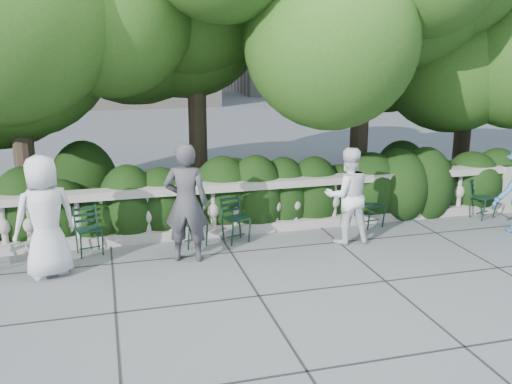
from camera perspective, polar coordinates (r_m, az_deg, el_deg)
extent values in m
plane|color=#5B5E63|center=(9.30, 1.63, -7.50)|extent=(90.00, 90.00, 0.00)
cube|color=#9E998E|center=(10.90, -1.10, -3.59)|extent=(12.00, 0.32, 0.18)
cube|color=#9E998E|center=(10.66, -1.12, 0.70)|extent=(12.00, 0.36, 0.14)
cube|color=#9E998E|center=(13.36, 23.70, 0.43)|extent=(0.44, 0.44, 1.00)
cylinder|color=#3F3023|center=(11.92, -22.16, 3.42)|extent=(0.40, 0.40, 2.80)
ellipsoid|color=#1C3E10|center=(11.30, -23.56, 14.39)|extent=(5.28, 5.28, 3.96)
cylinder|color=#3F3023|center=(12.53, -5.84, 6.34)|extent=(0.40, 0.40, 3.40)
cylinder|color=#3F3023|center=(12.94, 10.26, 5.55)|extent=(0.40, 0.40, 3.00)
ellipsoid|color=#1C3E10|center=(12.37, 11.73, 16.33)|extent=(5.52, 5.52, 4.14)
cylinder|color=#3F3023|center=(14.90, 19.93, 5.32)|extent=(0.40, 0.40, 2.60)
ellipsoid|color=#1C3E10|center=(14.41, 21.60, 13.30)|extent=(4.80, 4.80, 3.60)
imported|color=white|center=(9.24, -20.36, -2.32)|extent=(1.10, 0.93, 1.91)
imported|color=#403F44|center=(9.35, -7.00, -1.07)|extent=(0.83, 0.66, 1.98)
imported|color=white|center=(10.30, 9.14, -0.35)|extent=(0.90, 0.72, 1.74)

